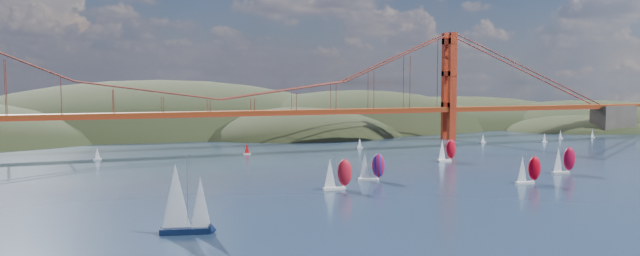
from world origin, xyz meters
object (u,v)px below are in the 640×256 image
object	(u,v)px
sloop_navy	(183,199)
racer_rwb	(371,166)
racer_3	(446,150)
racer_1	(528,169)
racer_2	(563,160)
racer_0	(337,173)

from	to	relation	value
sloop_navy	racer_rwb	size ratio (longest dim) A/B	1.65
sloop_navy	racer_3	size ratio (longest dim) A/B	1.62
sloop_navy	racer_1	world-z (taller)	sloop_navy
racer_3	sloop_navy	bearing A→B (deg)	-153.13
racer_3	racer_2	bearing A→B (deg)	-74.42
racer_3	racer_rwb	size ratio (longest dim) A/B	1.02
racer_rwb	racer_3	bearing A→B (deg)	52.34
racer_0	racer_1	bearing A→B (deg)	-7.92
racer_2	racer_3	xyz separation A→B (m)	(-17.40, 40.97, -0.13)
racer_0	racer_2	size ratio (longest dim) A/B	0.98
racer_rwb	racer_0	bearing A→B (deg)	-126.36
racer_1	racer_2	world-z (taller)	racer_2
sloop_navy	racer_3	bearing A→B (deg)	47.75
racer_1	sloop_navy	bearing A→B (deg)	-161.68
sloop_navy	racer_1	bearing A→B (deg)	25.89
sloop_navy	racer_0	distance (m)	59.12
racer_0	racer_1	xyz separation A→B (m)	(55.79, -11.63, -0.26)
racer_rwb	racer_1	bearing A→B (deg)	-9.99
racer_1	racer_0	bearing A→B (deg)	174.11
sloop_navy	racer_0	world-z (taller)	sloop_navy
racer_0	racer_1	size ratio (longest dim) A/B	1.06
racer_1	racer_2	size ratio (longest dim) A/B	0.93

